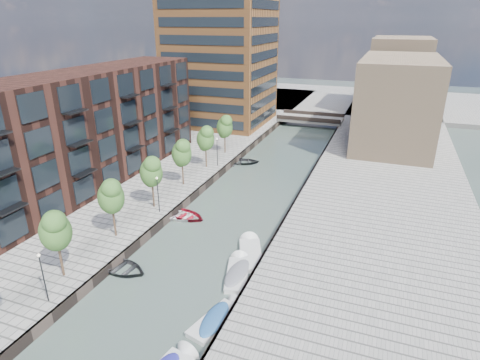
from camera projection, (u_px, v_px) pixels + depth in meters
The scene contains 28 objects.
water at pixel (265, 178), 56.09m from camera, with size 300.00×300.00×0.00m, color #38473F.
quay_left at pixel (61, 148), 67.59m from camera, with size 60.00×140.00×1.00m, color gray.
quay_right at pixel (386, 191), 50.70m from camera, with size 20.00×140.00×1.00m, color gray.
quay_wall_left at pixel (225, 170), 57.88m from camera, with size 0.25×140.00×1.00m, color #332823.
quay_wall_right at pixel (308, 181), 53.92m from camera, with size 0.25×140.00×1.00m, color #332823.
far_closure at pixel (331, 99), 107.99m from camera, with size 80.00×40.00×1.00m, color gray.
apartment_block at pixel (93, 127), 50.90m from camera, with size 8.00×38.00×14.00m, color black.
tower at pixel (221, 45), 77.32m from camera, with size 18.00×18.00×30.00m, color brown.
tan_block_near at pixel (396, 101), 66.99m from camera, with size 12.00×25.00×14.00m, color #8C7156.
tan_block_far at pixel (398, 75), 89.19m from camera, with size 12.00×20.00×16.00m, color #8C7156.
bridge at pixel (310, 119), 83.35m from camera, with size 13.00×6.00×1.30m.
tree_1 at pixel (55, 229), 31.68m from camera, with size 2.50×2.50×5.95m.
tree_2 at pixel (111, 195), 37.76m from camera, with size 2.50×2.50×5.95m.
tree_3 at pixel (151, 171), 43.83m from camera, with size 2.50×2.50×5.95m.
tree_4 at pixel (182, 152), 49.91m from camera, with size 2.50×2.50×5.95m.
tree_5 at pixel (205, 138), 55.99m from camera, with size 2.50×2.50×5.95m.
tree_6 at pixel (225, 126), 62.07m from camera, with size 2.50×2.50×5.95m.
lamp_0 at pixel (42, 273), 29.33m from camera, with size 0.24×0.24×4.12m.
lamp_1 at pixel (158, 191), 43.22m from camera, with size 0.24×0.24×4.12m.
lamp_2 at pixel (217, 149), 57.11m from camera, with size 0.24×0.24×4.12m.
sloop_1 at pixel (121, 271), 35.58m from camera, with size 3.66×5.12×1.06m, color black.
sloop_2 at pixel (186, 217), 45.09m from camera, with size 3.53×4.94×1.02m, color maroon.
sloop_3 at pixel (179, 218), 44.87m from camera, with size 3.41×4.77×0.99m, color white.
sloop_4 at pixel (243, 163), 61.90m from camera, with size 3.62×5.08×1.05m, color black.
motorboat_2 at pixel (250, 252), 38.20m from camera, with size 3.92×6.00×1.89m.
motorboat_3 at pixel (219, 318), 29.68m from camera, with size 2.94×5.21×1.65m.
motorboat_4 at pixel (238, 272), 35.03m from camera, with size 3.15×5.51×1.74m.
car at pixel (365, 130), 73.76m from camera, with size 1.56×3.87×1.32m, color silver.
Camera 1 is at (14.99, -10.00, 20.81)m, focal length 30.00 mm.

